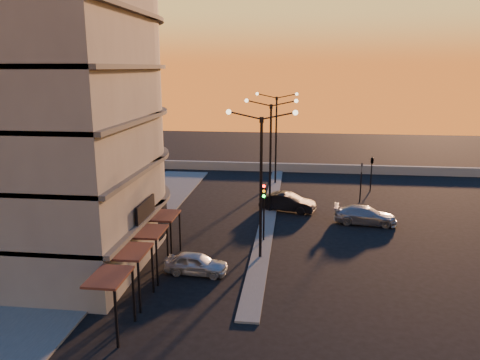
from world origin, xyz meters
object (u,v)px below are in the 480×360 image
Objects in this scene: car_sedan at (288,202)px; streetlamp_mid at (271,147)px; car_hatchback at (196,263)px; traffic_light_main at (264,203)px; car_wagon at (365,215)px.

streetlamp_mid is at bearing 122.71° from car_sedan.
car_hatchback is at bearing -105.73° from streetlamp_mid.
car_hatchback is at bearing -122.58° from traffic_light_main.
streetlamp_mid reaches higher than car_sedan.
car_hatchback is (-3.59, -5.62, -2.24)m from traffic_light_main.
traffic_light_main is 8.04m from car_sedan.
traffic_light_main is at bearing 129.65° from car_wagon.
streetlamp_mid is 14.14m from car_hatchback.
streetlamp_mid is 5.07m from car_sedan.
car_sedan is at bearing 17.84° from streetlamp_mid.
traffic_light_main reaches higher than car_sedan.
car_wagon is at bearing -16.04° from streetlamp_mid.
car_wagon is (6.12, -2.67, -0.07)m from car_sedan.
traffic_light_main is 0.91× the size of car_sedan.
streetlamp_mid is 2.03× the size of car_sedan.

